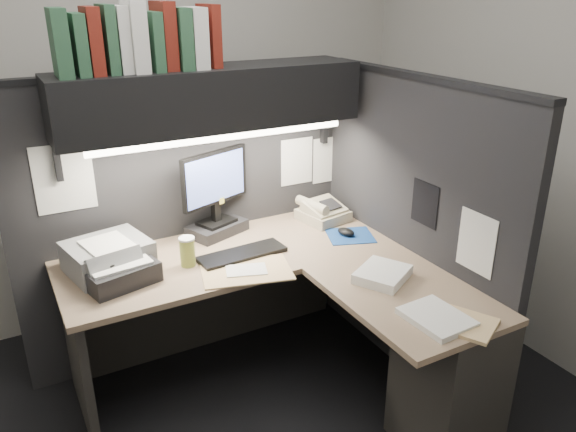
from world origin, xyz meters
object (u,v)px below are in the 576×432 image
object	(u,v)px
monitor	(216,202)
keyboard	(242,254)
notebook_stack	(118,272)
desk	(338,336)
printer	(108,256)
overhead_shelf	(211,98)
telephone	(323,212)
coffee_cup	(187,252)

from	to	relation	value
monitor	keyboard	size ratio (longest dim) A/B	1.04
monitor	notebook_stack	world-z (taller)	monitor
monitor	desk	bearing A→B (deg)	-91.83
printer	overhead_shelf	bearing A→B (deg)	-3.50
overhead_shelf	monitor	size ratio (longest dim) A/B	3.26
desk	telephone	size ratio (longest dim) A/B	6.75
overhead_shelf	keyboard	bearing A→B (deg)	-84.87
desk	overhead_shelf	distance (m)	1.33
desk	keyboard	bearing A→B (deg)	119.52
keyboard	telephone	size ratio (longest dim) A/B	1.82
desk	keyboard	size ratio (longest dim) A/B	3.71
overhead_shelf	coffee_cup	distance (m)	0.78
monitor	telephone	distance (m)	0.65
printer	desk	bearing A→B (deg)	-47.98
overhead_shelf	telephone	bearing A→B (deg)	-4.29
overhead_shelf	notebook_stack	xyz separation A→B (m)	(-0.59, -0.23, -0.72)
overhead_shelf	monitor	xyz separation A→B (m)	(0.02, 0.07, -0.58)
overhead_shelf	printer	bearing A→B (deg)	-171.69
desk	monitor	world-z (taller)	monitor
monitor	notebook_stack	distance (m)	0.70
monitor	keyboard	bearing A→B (deg)	-110.23
printer	keyboard	bearing A→B (deg)	-27.25
overhead_shelf	notebook_stack	bearing A→B (deg)	-158.61
keyboard	printer	xyz separation A→B (m)	(-0.63, 0.17, 0.06)
printer	telephone	bearing A→B (deg)	-9.97
keyboard	monitor	bearing A→B (deg)	87.17
keyboard	coffee_cup	size ratio (longest dim) A/B	3.28
printer	notebook_stack	bearing A→B (deg)	-96.39
desk	notebook_stack	distance (m)	1.09
telephone	overhead_shelf	bearing A→B (deg)	165.17
desk	telephone	world-z (taller)	telephone
coffee_cup	printer	size ratio (longest dim) A/B	0.38
printer	notebook_stack	distance (m)	0.15
desk	printer	bearing A→B (deg)	143.83
overhead_shelf	printer	size ratio (longest dim) A/B	4.22
overhead_shelf	coffee_cup	size ratio (longest dim) A/B	11.11
keyboard	printer	distance (m)	0.66
coffee_cup	desk	bearing A→B (deg)	-43.42
desk	notebook_stack	xyz separation A→B (m)	(-0.89, 0.52, 0.33)
keyboard	coffee_cup	world-z (taller)	coffee_cup
desk	printer	world-z (taller)	printer
overhead_shelf	desk	bearing A→B (deg)	-68.21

